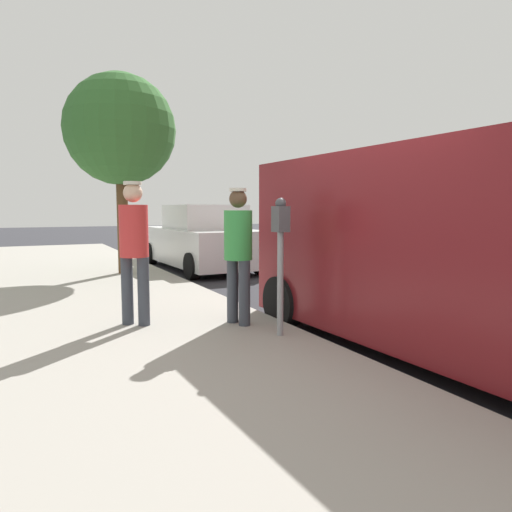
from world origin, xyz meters
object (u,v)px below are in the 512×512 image
pedestrian_in_red (134,243)px  parked_van (471,249)px  street_tree (120,131)px  parked_sedan_behind (202,240)px  pedestrian_in_green (238,247)px  parking_meter_near (281,243)px

pedestrian_in_red → parked_van: size_ratio=0.33×
parked_van → street_tree: street_tree is taller
parked_sedan_behind → street_tree: (2.16, 0.97, 2.47)m
pedestrian_in_red → street_tree: street_tree is taller
parked_sedan_behind → pedestrian_in_green: bearing=73.9°
parking_meter_near → parked_van: bearing=140.7°
parking_meter_near → pedestrian_in_red: 1.79m
pedestrian_in_green → parked_sedan_behind: size_ratio=0.37×
pedestrian_in_green → parked_sedan_behind: (-1.80, -6.25, -0.34)m
parked_sedan_behind → street_tree: size_ratio=1.04×
parked_van → parked_sedan_behind: (-0.10, -8.15, -0.41)m
parked_sedan_behind → parking_meter_near: bearing=77.0°
parking_meter_near → pedestrian_in_green: (0.20, -0.68, -0.09)m
pedestrian_in_red → street_tree: bearing=-99.2°
parking_meter_near → parked_sedan_behind: parking_meter_near is taller
pedestrian_in_red → street_tree: 5.25m
pedestrian_in_red → street_tree: size_ratio=0.40×
pedestrian_in_green → parked_van: 2.55m
parked_van → street_tree: size_ratio=1.24×
parking_meter_near → pedestrian_in_green: pedestrian_in_green is taller
parked_van → parking_meter_near: bearing=-39.3°
parking_meter_near → street_tree: (0.56, -5.95, 2.03)m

